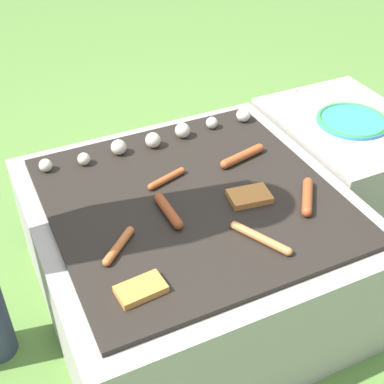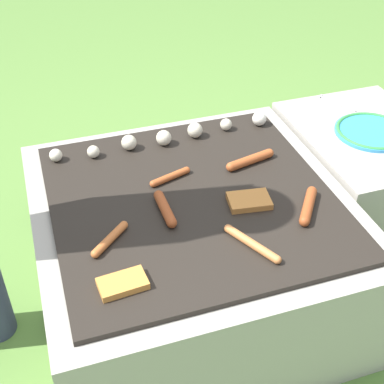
# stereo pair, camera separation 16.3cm
# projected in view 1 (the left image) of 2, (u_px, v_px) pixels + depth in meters

# --- Properties ---
(ground_plane) EXTENTS (14.00, 14.00, 0.00)m
(ground_plane) POSITION_uv_depth(u_px,v_px,m) (192.00, 294.00, 1.91)
(ground_plane) COLOR #567F38
(grill) EXTENTS (0.97, 0.97, 0.44)m
(grill) POSITION_uv_depth(u_px,v_px,m) (192.00, 250.00, 1.78)
(grill) COLOR #9E998E
(grill) RESTS_ON ground_plane
(side_ledge) EXTENTS (0.49, 0.63, 0.44)m
(side_ledge) POSITION_uv_depth(u_px,v_px,m) (340.00, 169.00, 2.14)
(side_ledge) COLOR #9E998E
(side_ledge) RESTS_ON ground_plane
(sausage_mid_left) EXTENTS (0.18, 0.07, 0.03)m
(sausage_mid_left) POSITION_uv_depth(u_px,v_px,m) (242.00, 156.00, 1.79)
(sausage_mid_left) COLOR #A34C23
(sausage_mid_left) RESTS_ON grill
(sausage_mid_right) EXTENTS (0.12, 0.11, 0.02)m
(sausage_mid_right) POSITION_uv_depth(u_px,v_px,m) (119.00, 246.00, 1.45)
(sausage_mid_right) COLOR #B7602D
(sausage_mid_right) RESTS_ON grill
(sausage_front_center) EXTENTS (0.15, 0.06, 0.02)m
(sausage_front_center) POSITION_uv_depth(u_px,v_px,m) (167.00, 179.00, 1.70)
(sausage_front_center) COLOR #A34C23
(sausage_front_center) RESTS_ON grill
(sausage_front_right) EXTENTS (0.10, 0.18, 0.02)m
(sausage_front_right) POSITION_uv_depth(u_px,v_px,m) (261.00, 238.00, 1.48)
(sausage_front_right) COLOR #C6753D
(sausage_front_right) RESTS_ON grill
(sausage_back_right) EXTENTS (0.12, 0.15, 0.03)m
(sausage_back_right) POSITION_uv_depth(u_px,v_px,m) (307.00, 197.00, 1.62)
(sausage_back_right) COLOR #93421E
(sausage_back_right) RESTS_ON grill
(sausage_front_left) EXTENTS (0.03, 0.17, 0.03)m
(sausage_front_left) POSITION_uv_depth(u_px,v_px,m) (168.00, 211.00, 1.57)
(sausage_front_left) COLOR #93421E
(sausage_front_left) RESTS_ON grill
(bread_slice_right) EXTENTS (0.13, 0.08, 0.02)m
(bread_slice_right) POSITION_uv_depth(u_px,v_px,m) (141.00, 289.00, 1.33)
(bread_slice_right) COLOR #D18438
(bread_slice_right) RESTS_ON grill
(bread_slice_center) EXTENTS (0.14, 0.10, 0.02)m
(bread_slice_center) POSITION_uv_depth(u_px,v_px,m) (249.00, 196.00, 1.63)
(bread_slice_center) COLOR #B27033
(bread_slice_center) RESTS_ON grill
(mushroom_row) EXTENTS (0.79, 0.07, 0.05)m
(mushroom_row) POSITION_uv_depth(u_px,v_px,m) (159.00, 137.00, 1.87)
(mushroom_row) COLOR beige
(mushroom_row) RESTS_ON grill
(plate_colorful) EXTENTS (0.27, 0.27, 0.02)m
(plate_colorful) POSITION_uv_depth(u_px,v_px,m) (352.00, 120.00, 2.00)
(plate_colorful) COLOR #338CCC
(plate_colorful) RESTS_ON side_ledge
(fork_utensil) EXTENTS (0.09, 0.16, 0.01)m
(fork_utensil) POSITION_uv_depth(u_px,v_px,m) (311.00, 95.00, 2.17)
(fork_utensil) COLOR silver
(fork_utensil) RESTS_ON side_ledge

